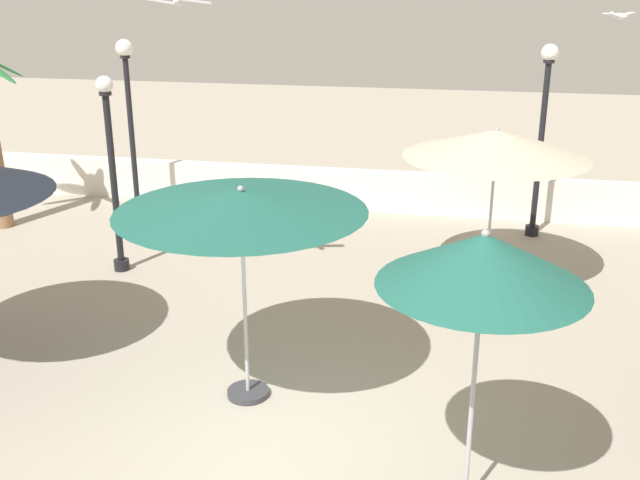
{
  "coord_description": "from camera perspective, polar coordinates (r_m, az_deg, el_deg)",
  "views": [
    {
      "loc": [
        2.02,
        -7.28,
        5.27
      ],
      "look_at": [
        0.0,
        3.24,
        1.4
      ],
      "focal_mm": 42.41,
      "sensor_mm": 36.0,
      "label": 1
    }
  ],
  "objects": [
    {
      "name": "ground_plane",
      "position": [
        9.21,
        -3.93,
        -15.1
      ],
      "size": [
        56.0,
        56.0,
        0.0
      ],
      "primitive_type": "plane",
      "color": "#9E9384"
    },
    {
      "name": "boundary_wall",
      "position": [
        17.34,
        3.76,
        3.74
      ],
      "size": [
        25.2,
        0.3,
        0.93
      ],
      "primitive_type": "cube",
      "color": "silver",
      "rests_on": "ground_plane"
    },
    {
      "name": "patio_umbrella_1",
      "position": [
        12.96,
        13.16,
        7.05
      ],
      "size": [
        3.11,
        3.11,
        2.8
      ],
      "color": "#333338",
      "rests_on": "ground_plane"
    },
    {
      "name": "patio_umbrella_2",
      "position": [
        7.11,
        12.21,
        -1.72
      ],
      "size": [
        2.0,
        2.0,
        3.04
      ],
      "color": "#333338",
      "rests_on": "ground_plane"
    },
    {
      "name": "patio_umbrella_3",
      "position": [
        9.05,
        -5.98,
        2.76
      ],
      "size": [
        3.06,
        3.06,
        2.85
      ],
      "color": "#333338",
      "rests_on": "ground_plane"
    },
    {
      "name": "lamp_post_0",
      "position": [
        15.83,
        16.42,
        8.11
      ],
      "size": [
        0.33,
        0.33,
        3.9
      ],
      "color": "black",
      "rests_on": "ground_plane"
    },
    {
      "name": "lamp_post_1",
      "position": [
        13.88,
        -15.4,
        5.27
      ],
      "size": [
        0.3,
        0.3,
        3.55
      ],
      "color": "black",
      "rests_on": "ground_plane"
    },
    {
      "name": "lamp_post_2",
      "position": [
        17.17,
        -14.19,
        9.61
      ],
      "size": [
        0.37,
        0.37,
        3.85
      ],
      "color": "black",
      "rests_on": "ground_plane"
    },
    {
      "name": "seagull_0",
      "position": [
        16.68,
        21.61,
        15.48
      ],
      "size": [
        0.78,
        1.0,
        0.14
      ],
      "color": "white"
    },
    {
      "name": "seagull_1",
      "position": [
        11.39,
        -10.7,
        17.24
      ],
      "size": [
        0.95,
        0.42,
        0.14
      ],
      "color": "white"
    }
  ]
}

